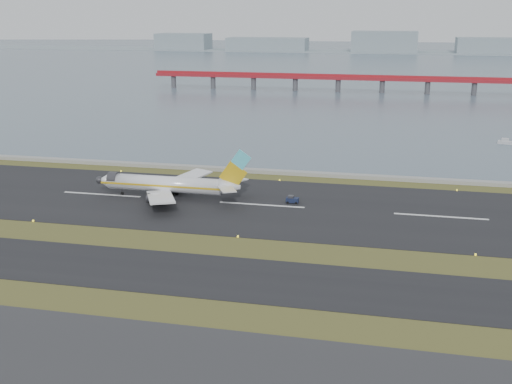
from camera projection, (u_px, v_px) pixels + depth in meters
The scene contains 10 objects.
ground at pixel (228, 251), 120.01m from camera, with size 1000.00×1000.00×0.00m, color #3A4A1A.
taxiway_strip at pixel (210, 275), 108.73m from camera, with size 1000.00×18.00×0.10m, color black.
runway_strip at pixel (262, 205), 148.17m from camera, with size 1000.00×45.00×0.10m, color black.
seawall at pixel (285, 172), 176.21m from camera, with size 1000.00×2.50×1.00m, color gray.
bay_water at pixel (366, 63), 551.91m from camera, with size 1400.00×800.00×1.30m, color #4D5F6F.
red_pier at pixel (383, 80), 348.55m from camera, with size 260.00×5.00×10.20m.
far_shoreline at pixel (388, 46), 697.62m from camera, with size 1400.00×80.00×60.50m.
airliner at pixel (170, 184), 152.63m from camera, with size 38.52×32.89×12.80m.
pushback_tug at pixel (292, 200), 149.40m from camera, with size 2.91×1.74×1.86m.
workboat_near at pixel (509, 142), 215.70m from camera, with size 8.34×4.28×1.94m.
Camera 1 is at (29.68, -108.60, 43.33)m, focal length 45.00 mm.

